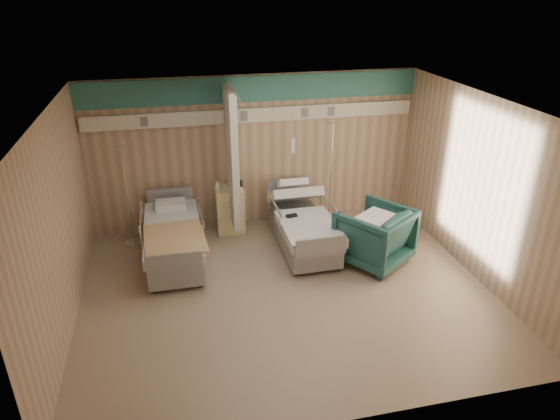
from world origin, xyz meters
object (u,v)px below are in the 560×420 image
at_px(bed_right, 303,230).
at_px(visitor_armchair, 374,236).
at_px(bed_left, 174,244).
at_px(iv_stand_left, 132,224).
at_px(iv_stand_right, 329,203).
at_px(bedside_cabinet, 230,209).

bearing_deg(bed_right, visitor_armchair, -36.86).
bearing_deg(bed_left, iv_stand_left, 132.54).
height_order(bed_right, visitor_armchair, visitor_armchair).
bearing_deg(visitor_armchair, bed_right, -71.48).
height_order(bed_right, bed_left, same).
height_order(bed_left, visitor_armchair, visitor_armchair).
bearing_deg(iv_stand_left, iv_stand_right, 0.88).
distance_m(bedside_cabinet, iv_stand_left, 1.76).
distance_m(bed_left, iv_stand_left, 1.04).
relative_size(bed_right, bed_left, 1.00).
relative_size(bed_right, iv_stand_left, 1.17).
relative_size(bedside_cabinet, visitor_armchair, 0.81).
bearing_deg(iv_stand_left, bed_left, -47.46).
distance_m(bed_left, bedside_cabinet, 1.39).
height_order(bed_right, iv_stand_right, iv_stand_right).
xyz_separation_m(bed_right, iv_stand_right, (0.75, 0.82, 0.09)).
bearing_deg(visitor_armchair, bedside_cabinet, -72.12).
distance_m(bed_right, bedside_cabinet, 1.46).
relative_size(bed_right, bedside_cabinet, 2.54).
height_order(bed_right, iv_stand_left, iv_stand_left).
bearing_deg(bed_right, iv_stand_right, 47.72).
bearing_deg(bed_left, visitor_armchair, -13.19).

